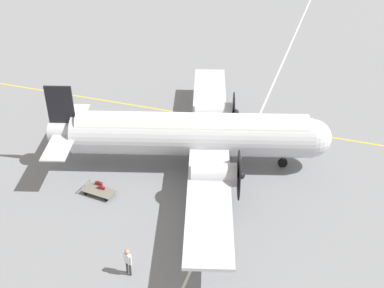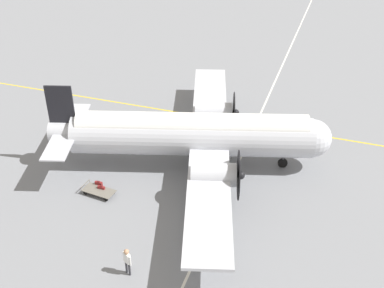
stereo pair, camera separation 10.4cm
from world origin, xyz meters
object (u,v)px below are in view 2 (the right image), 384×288
at_px(suitcase_upright_spare, 99,185).
at_px(crew_foreground, 127,259).
at_px(suitcase_near_door, 101,189).
at_px(baggage_cart, 99,191).
at_px(airliner_main, 199,134).

bearing_deg(suitcase_upright_spare, crew_foreground, 129.20).
xyz_separation_m(suitcase_near_door, suitcase_upright_spare, (0.39, -0.37, 0.01)).
bearing_deg(baggage_cart, suitcase_near_door, 72.44).
relative_size(airliner_main, crew_foreground, 13.30).
relative_size(airliner_main, baggage_cart, 10.50).
height_order(suitcase_near_door, suitcase_upright_spare, suitcase_upright_spare).
height_order(airliner_main, crew_foreground, airliner_main).
bearing_deg(baggage_cart, suitcase_upright_spare, 122.61).
bearing_deg(crew_foreground, baggage_cart, 154.91).
relative_size(suitcase_near_door, baggage_cart, 0.24).
relative_size(suitcase_upright_spare, baggage_cart, 0.25).
distance_m(airliner_main, crew_foreground, 11.18).
xyz_separation_m(airliner_main, suitcase_upright_spare, (5.56, 4.76, -2.39)).
height_order(crew_foreground, suitcase_upright_spare, crew_foreground).
relative_size(airliner_main, suitcase_near_door, 43.80).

